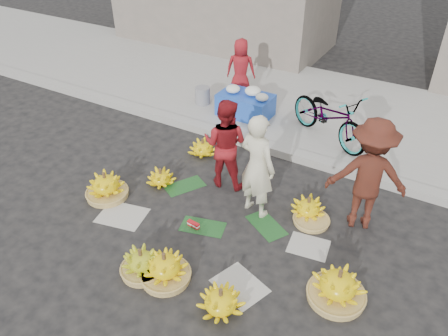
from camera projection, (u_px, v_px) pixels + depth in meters
The scene contains 22 objects.
ground at pixel (216, 221), 6.54m from camera, with size 80.00×80.00×0.00m, color black.
curb at pixel (277, 150), 8.07m from camera, with size 40.00×0.25×0.15m, color #97958F.
sidewalk at pixel (316, 107), 9.58m from camera, with size 40.00×4.00×0.12m, color #97958F.
newspaper_scatter at pixel (185, 255), 5.97m from camera, with size 3.20×1.80×0.00m, color beige, non-canonical shape.
banana_leaves at pixel (217, 211), 6.72m from camera, with size 2.00×1.00×0.00m, color #18491F, non-canonical shape.
banana_bunch_0 at pixel (106, 186), 6.94m from camera, with size 0.71×0.71×0.45m.
banana_bunch_1 at pixel (142, 263), 5.62m from camera, with size 0.55×0.55×0.40m.
banana_bunch_2 at pixel (165, 268), 5.52m from camera, with size 0.68×0.68×0.44m.
banana_bunch_3 at pixel (221, 301), 5.15m from camera, with size 0.62×0.62×0.34m.
banana_bunch_4 at pixel (338, 286), 5.25m from camera, with size 0.81×0.81×0.48m.
banana_bunch_5 at pixel (308, 207), 6.60m from camera, with size 0.51×0.51×0.32m.
banana_bunch_6 at pixel (161, 177), 7.26m from camera, with size 0.45×0.45×0.29m.
banana_bunch_7 at pixel (203, 148), 8.02m from camera, with size 0.51×0.51×0.32m.
basket_spare at pixel (311, 221), 6.51m from camera, with size 0.53×0.53×0.06m, color #AC8A48.
incense_stack at pixel (193, 224), 6.41m from camera, with size 0.20×0.06×0.08m, color red.
vendor_cream at pixel (257, 166), 6.29m from camera, with size 0.60×0.40×1.65m, color beige.
vendor_red at pixel (225, 144), 6.93m from camera, with size 0.74×0.57×1.52m, color maroon.
man_striped at pixel (368, 175), 6.04m from camera, with size 1.11×0.64×1.72m, color maroon.
flower_table at pixel (246, 103), 8.98m from camera, with size 1.09×0.69×0.63m.
grey_bucket at pixel (203, 95), 9.48m from camera, with size 0.33×0.33×0.37m, color gray.
flower_vendor at pixel (241, 69), 9.52m from camera, with size 0.64×0.42×1.31m, color maroon.
bicycle at pixel (329, 116), 8.03m from camera, with size 1.88×0.66×0.99m, color gray.
Camera 1 is at (2.59, -4.22, 4.35)m, focal length 35.00 mm.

